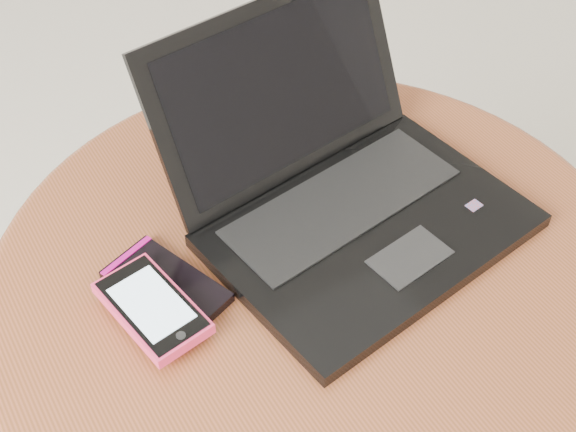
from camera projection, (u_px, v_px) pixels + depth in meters
table at (316, 334)px, 0.90m from camera, size 0.70×0.70×0.56m
laptop at (343, 189)px, 0.84m from camera, size 0.36×0.35×0.20m
phone_black at (166, 286)px, 0.79m from camera, size 0.11×0.14×0.01m
phone_pink at (152, 308)px, 0.75m from camera, size 0.08×0.13×0.01m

